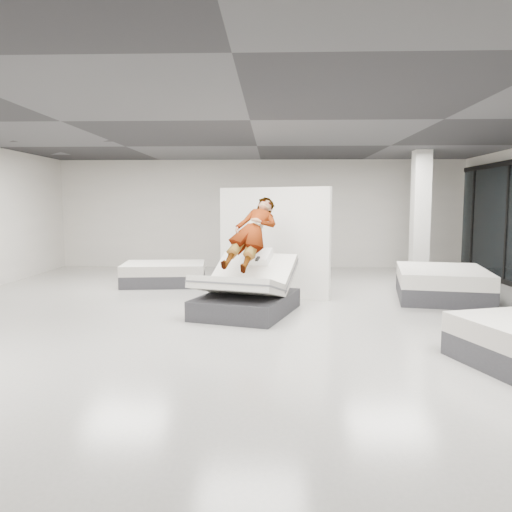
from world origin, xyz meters
The scene contains 8 objects.
room centered at (0.00, 0.00, 1.60)m, with size 14.00×14.04×3.20m.
hero_bed centered at (-0.09, 0.57, 0.36)m, with size 1.93×2.24×1.11m.
person centered at (0.00, 0.86, 1.21)m, with size 0.67×0.44×1.84m, color slate.
remote centered at (0.11, 0.46, 0.97)m, with size 0.05×0.14×0.03m, color black.
divider_panel centered at (0.37, 2.27, 1.12)m, with size 2.46×0.11×2.24m, color white.
flat_bed_right_far centered at (3.76, 2.07, 0.31)m, with size 2.07×2.51×0.61m.
flat_bed_left_far centered at (-2.19, 3.61, 0.26)m, with size 2.02×1.60×0.52m.
column centered at (4.00, 4.50, 1.60)m, with size 0.40×0.40×3.20m, color silver.
Camera 1 is at (0.36, -7.95, 1.90)m, focal length 35.00 mm.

